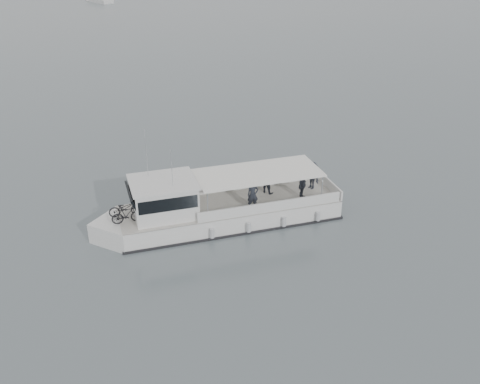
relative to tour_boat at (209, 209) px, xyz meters
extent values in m
plane|color=#505B5E|center=(-3.57, 2.63, -0.85)|extent=(1400.00, 1400.00, 0.00)
cube|color=white|center=(1.07, 0.13, -0.44)|extent=(11.09, 4.21, 1.17)
cube|color=white|center=(-4.29, -0.54, -0.44)|extent=(2.91, 2.91, 1.17)
cube|color=beige|center=(1.07, 0.13, 0.14)|extent=(11.09, 4.21, 0.05)
cube|color=black|center=(1.07, 0.13, -0.80)|extent=(11.28, 4.34, 0.16)
cube|color=white|center=(2.51, 1.71, 0.41)|extent=(7.16, 0.99, 0.54)
cube|color=white|center=(2.85, -1.04, 0.41)|extent=(7.16, 0.99, 0.54)
cube|color=white|center=(6.39, 0.80, 0.41)|extent=(0.45, 2.87, 0.54)
cube|color=white|center=(-2.15, -0.27, 0.95)|extent=(3.16, 2.77, 1.62)
cube|color=black|center=(-3.53, -0.45, 1.09)|extent=(0.78, 2.30, 1.04)
cube|color=black|center=(-2.15, -0.27, 1.22)|extent=(2.99, 2.79, 0.63)
cube|color=white|center=(-2.15, -0.27, 1.81)|extent=(3.36, 2.97, 0.09)
cube|color=white|center=(2.50, 0.31, 1.63)|extent=(6.42, 3.45, 0.07)
cylinder|color=silver|center=(-0.20, -1.30, 0.88)|extent=(0.06, 0.06, 1.49)
cylinder|color=silver|center=(-0.52, 1.20, 0.88)|extent=(0.06, 0.06, 1.49)
cylinder|color=silver|center=(5.52, -0.58, 0.88)|extent=(0.06, 0.06, 1.49)
cylinder|color=silver|center=(5.20, 1.92, 0.88)|extent=(0.06, 0.06, 1.49)
cylinder|color=silver|center=(-2.79, 0.47, 2.98)|extent=(0.03, 0.03, 2.34)
cylinder|color=silver|center=(-1.71, -0.85, 2.80)|extent=(0.03, 0.03, 1.98)
cylinder|color=silver|center=(-0.07, -1.61, -0.40)|extent=(0.24, 0.24, 0.45)
cylinder|color=silver|center=(1.71, -1.38, -0.40)|extent=(0.24, 0.24, 0.45)
cylinder|color=silver|center=(3.50, -1.16, -0.40)|extent=(0.24, 0.24, 0.45)
cylinder|color=silver|center=(5.29, -0.93, -0.40)|extent=(0.24, 0.24, 0.45)
imported|color=black|center=(-3.98, -0.14, 0.55)|extent=(1.60, 0.73, 0.81)
imported|color=black|center=(-3.89, -0.85, 0.57)|extent=(1.46, 0.58, 0.86)
imported|color=#262A33|center=(2.07, -0.56, 0.90)|extent=(0.58, 0.41, 1.51)
imported|color=#262A33|center=(3.14, 1.03, 0.90)|extent=(0.93, 0.92, 1.51)
imported|color=#262A33|center=(4.71, 0.05, 0.90)|extent=(0.82, 0.94, 1.51)
imported|color=#262A33|center=(5.49, 1.05, 0.90)|extent=(0.96, 1.13, 1.51)
cube|color=white|center=(-9.64, 87.33, -0.55)|extent=(5.29, 6.57, 0.75)
camera|label=1|loc=(-2.63, -22.86, 12.50)|focal=40.00mm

